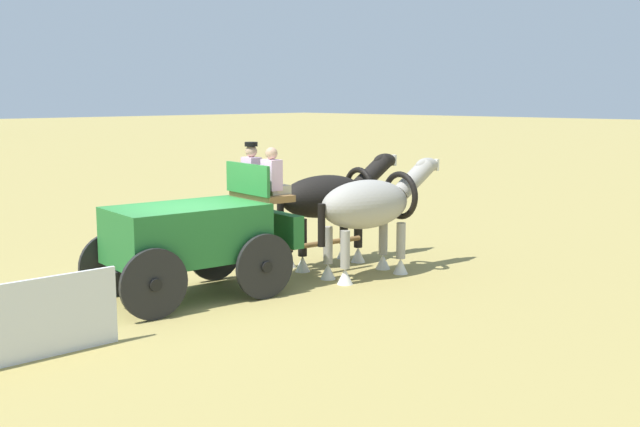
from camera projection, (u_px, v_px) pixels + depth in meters
name	position (u px, v px, depth m)	size (l,w,h in m)	color
ground_plane	(188.00, 298.00, 13.25)	(220.00, 220.00, 0.00)	#9E8C4C
show_wagon	(196.00, 233.00, 13.18)	(5.57, 2.23, 2.64)	#236B2D
draft_horse_near	(330.00, 199.00, 15.74)	(3.12, 1.16, 2.25)	black
draft_horse_off	(371.00, 206.00, 14.71)	(3.07, 1.22, 2.24)	#9E998E
sponsor_banner	(1.00, 326.00, 9.76)	(3.20, 0.06, 1.10)	silver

